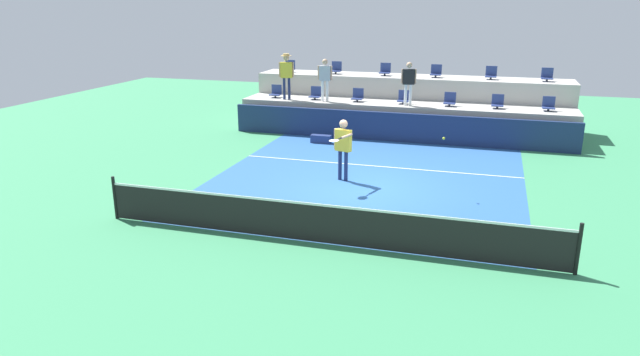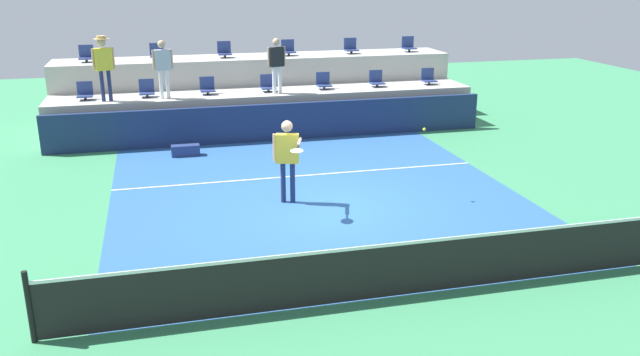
# 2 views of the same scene
# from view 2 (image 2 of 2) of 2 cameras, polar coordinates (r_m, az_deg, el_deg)

# --- Properties ---
(ground_plane) EXTENTS (40.00, 40.00, 0.00)m
(ground_plane) POSITION_cam_2_polar(r_m,az_deg,el_deg) (13.86, 0.53, -2.76)
(ground_plane) COLOR #388456
(court_inner_paint) EXTENTS (9.00, 10.00, 0.01)m
(court_inner_paint) POSITION_cam_2_polar(r_m,az_deg,el_deg) (14.77, -0.46, -1.42)
(court_inner_paint) COLOR #285693
(court_inner_paint) RESTS_ON ground_plane
(court_service_line) EXTENTS (9.00, 0.06, 0.00)m
(court_service_line) POSITION_cam_2_polar(r_m,az_deg,el_deg) (16.06, -1.65, 0.20)
(court_service_line) COLOR white
(court_service_line) RESTS_ON ground_plane
(tennis_net) EXTENTS (10.48, 0.08, 1.07)m
(tennis_net) POSITION_cam_2_polar(r_m,az_deg,el_deg) (10.16, 6.34, -7.86)
(tennis_net) COLOR black
(tennis_net) RESTS_ON ground_plane
(sponsor_backboard) EXTENTS (13.00, 0.16, 1.10)m
(sponsor_backboard) POSITION_cam_2_polar(r_m,az_deg,el_deg) (19.32, -4.01, 4.90)
(sponsor_backboard) COLOR navy
(sponsor_backboard) RESTS_ON ground_plane
(seating_tier_lower) EXTENTS (13.00, 1.80, 1.25)m
(seating_tier_lower) POSITION_cam_2_polar(r_m,az_deg,el_deg) (20.56, -4.67, 5.89)
(seating_tier_lower) COLOR #ADAAA3
(seating_tier_lower) RESTS_ON ground_plane
(seating_tier_upper) EXTENTS (13.00, 1.80, 2.10)m
(seating_tier_upper) POSITION_cam_2_polar(r_m,az_deg,el_deg) (22.22, -5.50, 7.90)
(seating_tier_upper) COLOR #ADAAA3
(seating_tier_upper) RESTS_ON ground_plane
(stadium_chair_lower_far_left) EXTENTS (0.44, 0.40, 0.52)m
(stadium_chair_lower_far_left) POSITION_cam_2_polar(r_m,az_deg,el_deg) (20.16, -19.90, 7.08)
(stadium_chair_lower_far_left) COLOR #2D2D33
(stadium_chair_lower_far_left) RESTS_ON seating_tier_lower
(stadium_chair_lower_left) EXTENTS (0.44, 0.40, 0.52)m
(stadium_chair_lower_left) POSITION_cam_2_polar(r_m,az_deg,el_deg) (20.07, -14.94, 7.49)
(stadium_chair_lower_left) COLOR #2D2D33
(stadium_chair_lower_left) RESTS_ON seating_tier_lower
(stadium_chair_lower_mid_left) EXTENTS (0.44, 0.40, 0.52)m
(stadium_chair_lower_mid_left) POSITION_cam_2_polar(r_m,az_deg,el_deg) (20.12, -9.84, 7.86)
(stadium_chair_lower_mid_left) COLOR #2D2D33
(stadium_chair_lower_mid_left) RESTS_ON seating_tier_lower
(stadium_chair_lower_center) EXTENTS (0.44, 0.40, 0.52)m
(stadium_chair_lower_center) POSITION_cam_2_polar(r_m,az_deg,el_deg) (20.34, -4.60, 8.17)
(stadium_chair_lower_center) COLOR #2D2D33
(stadium_chair_lower_center) RESTS_ON seating_tier_lower
(stadium_chair_lower_mid_right) EXTENTS (0.44, 0.40, 0.52)m
(stadium_chair_lower_mid_right) POSITION_cam_2_polar(r_m,az_deg,el_deg) (20.71, 0.31, 8.40)
(stadium_chair_lower_mid_right) COLOR #2D2D33
(stadium_chair_lower_mid_right) RESTS_ON seating_tier_lower
(stadium_chair_lower_right) EXTENTS (0.44, 0.40, 0.52)m
(stadium_chair_lower_right) POSITION_cam_2_polar(r_m,az_deg,el_deg) (21.21, 4.97, 8.57)
(stadium_chair_lower_right) COLOR #2D2D33
(stadium_chair_lower_right) RESTS_ON seating_tier_lower
(stadium_chair_lower_far_right) EXTENTS (0.44, 0.40, 0.52)m
(stadium_chair_lower_far_right) POSITION_cam_2_polar(r_m,az_deg,el_deg) (21.86, 9.48, 8.67)
(stadium_chair_lower_far_right) COLOR #2D2D33
(stadium_chair_lower_far_right) RESTS_ON seating_tier_lower
(stadium_chair_upper_far_left) EXTENTS (0.44, 0.40, 0.52)m
(stadium_chair_upper_far_left) POSITION_cam_2_polar(r_m,az_deg,el_deg) (21.82, -19.80, 10.11)
(stadium_chair_upper_far_left) COLOR #2D2D33
(stadium_chair_upper_far_left) RESTS_ON seating_tier_upper
(stadium_chair_upper_left) EXTENTS (0.44, 0.40, 0.52)m
(stadium_chair_upper_left) POSITION_cam_2_polar(r_m,az_deg,el_deg) (21.72, -14.10, 10.59)
(stadium_chair_upper_left) COLOR #2D2D33
(stadium_chair_upper_left) RESTS_ON seating_tier_upper
(stadium_chair_upper_mid_left) EXTENTS (0.44, 0.40, 0.52)m
(stadium_chair_upper_mid_left) POSITION_cam_2_polar(r_m,az_deg,el_deg) (21.84, -8.38, 10.97)
(stadium_chair_upper_mid_left) COLOR #2D2D33
(stadium_chair_upper_mid_left) RESTS_ON seating_tier_upper
(stadium_chair_upper_mid_right) EXTENTS (0.44, 0.40, 0.52)m
(stadium_chair_upper_mid_right) POSITION_cam_2_polar(r_m,az_deg,el_deg) (22.16, -2.81, 11.23)
(stadium_chair_upper_mid_right) COLOR #2D2D33
(stadium_chair_upper_mid_right) RESTS_ON seating_tier_upper
(stadium_chair_upper_right) EXTENTS (0.44, 0.40, 0.52)m
(stadium_chair_upper_right) POSITION_cam_2_polar(r_m,az_deg,el_deg) (22.69, 2.71, 11.39)
(stadium_chair_upper_right) COLOR #2D2D33
(stadium_chair_upper_right) RESTS_ON seating_tier_upper
(stadium_chair_upper_far_right) EXTENTS (0.44, 0.40, 0.52)m
(stadium_chair_upper_far_right) POSITION_cam_2_polar(r_m,az_deg,el_deg) (23.39, 7.76, 11.45)
(stadium_chair_upper_far_right) COLOR #2D2D33
(stadium_chair_upper_far_right) RESTS_ON seating_tier_upper
(tennis_player) EXTENTS (0.61, 1.34, 1.83)m
(tennis_player) POSITION_cam_2_polar(r_m,az_deg,el_deg) (13.92, -2.86, 2.23)
(tennis_player) COLOR navy
(tennis_player) RESTS_ON ground_plane
(spectator_with_hat) EXTENTS (0.62, 0.52, 1.85)m
(spectator_with_hat) POSITION_cam_2_polar(r_m,az_deg,el_deg) (19.59, -18.45, 9.72)
(spectator_with_hat) COLOR navy
(spectator_with_hat) RESTS_ON seating_tier_lower
(spectator_in_grey) EXTENTS (0.59, 0.25, 1.68)m
(spectator_in_grey) POSITION_cam_2_polar(r_m,az_deg,el_deg) (19.56, -13.61, 9.71)
(spectator_in_grey) COLOR white
(spectator_in_grey) RESTS_ON seating_tier_lower
(spectator_leaning_on_rail) EXTENTS (0.58, 0.27, 1.66)m
(spectator_leaning_on_rail) POSITION_cam_2_polar(r_m,az_deg,el_deg) (19.89, -3.83, 10.24)
(spectator_leaning_on_rail) COLOR white
(spectator_leaning_on_rail) RESTS_ON seating_tier_lower
(tennis_ball) EXTENTS (0.07, 0.07, 0.07)m
(tennis_ball) POSITION_cam_2_polar(r_m,az_deg,el_deg) (14.20, 9.13, 4.24)
(tennis_ball) COLOR #CCE033
(equipment_bag) EXTENTS (0.76, 0.28, 0.30)m
(equipment_bag) POSITION_cam_2_polar(r_m,az_deg,el_deg) (18.13, -11.70, 2.38)
(equipment_bag) COLOR navy
(equipment_bag) RESTS_ON ground_plane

